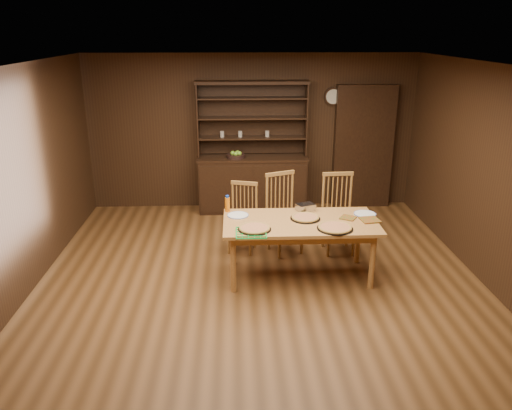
{
  "coord_description": "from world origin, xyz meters",
  "views": [
    {
      "loc": [
        -0.29,
        -5.37,
        2.99
      ],
      "look_at": [
        -0.04,
        0.4,
        0.92
      ],
      "focal_mm": 35.0,
      "sensor_mm": 36.0,
      "label": 1
    }
  ],
  "objects_px": {
    "china_hutch": "(252,176)",
    "juice_bottle": "(227,204)",
    "chair_left": "(243,215)",
    "chair_right": "(338,210)",
    "chair_center": "(283,210)",
    "dining_table": "(300,227)"
  },
  "relations": [
    {
      "from": "china_hutch",
      "to": "chair_center",
      "type": "bearing_deg",
      "value": -77.77
    },
    {
      "from": "china_hutch",
      "to": "dining_table",
      "type": "height_order",
      "value": "china_hutch"
    },
    {
      "from": "china_hutch",
      "to": "chair_left",
      "type": "bearing_deg",
      "value": -96.72
    },
    {
      "from": "dining_table",
      "to": "chair_center",
      "type": "distance_m",
      "value": 0.83
    },
    {
      "from": "chair_right",
      "to": "dining_table",
      "type": "bearing_deg",
      "value": -131.17
    },
    {
      "from": "juice_bottle",
      "to": "chair_left",
      "type": "bearing_deg",
      "value": 66.91
    },
    {
      "from": "chair_center",
      "to": "juice_bottle",
      "type": "distance_m",
      "value": 0.91
    },
    {
      "from": "dining_table",
      "to": "juice_bottle",
      "type": "bearing_deg",
      "value": 157.05
    },
    {
      "from": "chair_right",
      "to": "juice_bottle",
      "type": "distance_m",
      "value": 1.6
    },
    {
      "from": "chair_left",
      "to": "dining_table",
      "type": "bearing_deg",
      "value": -35.82
    },
    {
      "from": "china_hutch",
      "to": "juice_bottle",
      "type": "height_order",
      "value": "china_hutch"
    },
    {
      "from": "dining_table",
      "to": "chair_right",
      "type": "relative_size",
      "value": 1.7
    },
    {
      "from": "juice_bottle",
      "to": "china_hutch",
      "type": "bearing_deg",
      "value": 79.31
    },
    {
      "from": "china_hutch",
      "to": "chair_center",
      "type": "xyz_separation_m",
      "value": [
        0.36,
        -1.67,
        0.0
      ]
    },
    {
      "from": "china_hutch",
      "to": "chair_left",
      "type": "xyz_separation_m",
      "value": [
        -0.19,
        -1.62,
        -0.08
      ]
    },
    {
      "from": "china_hutch",
      "to": "chair_right",
      "type": "distance_m",
      "value": 2.02
    },
    {
      "from": "chair_right",
      "to": "juice_bottle",
      "type": "xyz_separation_m",
      "value": [
        -1.53,
        -0.42,
        0.26
      ]
    },
    {
      "from": "china_hutch",
      "to": "chair_right",
      "type": "xyz_separation_m",
      "value": [
        1.13,
        -1.68,
        -0.01
      ]
    },
    {
      "from": "china_hutch",
      "to": "chair_center",
      "type": "relative_size",
      "value": 1.94
    },
    {
      "from": "chair_left",
      "to": "chair_right",
      "type": "xyz_separation_m",
      "value": [
        1.32,
        -0.06,
        0.07
      ]
    },
    {
      "from": "china_hutch",
      "to": "juice_bottle",
      "type": "distance_m",
      "value": 2.15
    },
    {
      "from": "chair_center",
      "to": "chair_right",
      "type": "xyz_separation_m",
      "value": [
        0.77,
        -0.01,
        -0.01
      ]
    }
  ]
}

